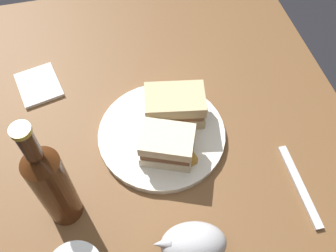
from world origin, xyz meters
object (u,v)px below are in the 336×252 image
object	(u,v)px
fork	(300,185)
plate	(162,134)
cider_bottle	(52,184)
napkin	(39,85)
gravy_boat	(193,244)
sandwich_half_left	(167,145)
sandwich_half_right	(175,106)

from	to	relation	value
fork	plate	bearing A→B (deg)	53.58
cider_bottle	napkin	world-z (taller)	cider_bottle
gravy_boat	fork	bearing A→B (deg)	106.96
cider_bottle	sandwich_half_left	bearing A→B (deg)	107.93
napkin	gravy_boat	bearing A→B (deg)	28.63
plate	fork	bearing A→B (deg)	53.36
cider_bottle	gravy_boat	bearing A→B (deg)	58.36
sandwich_half_left	cider_bottle	world-z (taller)	cider_bottle
sandwich_half_right	fork	xyz separation A→B (m)	(0.21, 0.20, -0.05)
plate	sandwich_half_left	xyz separation A→B (m)	(0.05, 0.00, 0.04)
plate	sandwich_half_right	xyz separation A→B (m)	(-0.04, 0.04, 0.04)
sandwich_half_right	fork	world-z (taller)	sandwich_half_right
fork	gravy_boat	bearing A→B (deg)	107.18
gravy_boat	fork	xyz separation A→B (m)	(-0.07, 0.24, -0.04)
sandwich_half_left	cider_bottle	bearing A→B (deg)	-72.07
gravy_boat	sandwich_half_left	bearing A→B (deg)	179.22
sandwich_half_left	plate	bearing A→B (deg)	-179.80
sandwich_half_left	sandwich_half_right	size ratio (longest dim) A/B	0.91
sandwich_half_right	gravy_boat	size ratio (longest dim) A/B	1.04
sandwich_half_left	gravy_boat	xyz separation A→B (m)	(0.20, -0.00, -0.00)
plate	fork	world-z (taller)	plate
cider_bottle	napkin	distance (m)	0.34
napkin	sandwich_half_left	bearing A→B (deg)	44.43
sandwich_half_right	fork	size ratio (longest dim) A/B	0.75
sandwich_half_right	sandwich_half_left	bearing A→B (deg)	-22.39
sandwich_half_left	gravy_boat	size ratio (longest dim) A/B	0.94
sandwich_half_right	gravy_boat	distance (m)	0.29
sandwich_half_right	cider_bottle	world-z (taller)	cider_bottle
napkin	fork	bearing A→B (deg)	52.09
plate	napkin	xyz separation A→B (m)	(-0.20, -0.25, -0.00)
sandwich_half_left	fork	xyz separation A→B (m)	(0.12, 0.24, -0.04)
plate	cider_bottle	distance (m)	0.27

